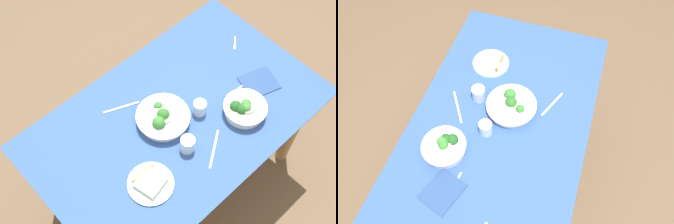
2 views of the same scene
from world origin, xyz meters
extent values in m
plane|color=brown|center=(0.00, 0.00, 0.00)|extent=(6.00, 6.00, 0.00)
cube|color=#2D4C84|center=(0.00, 0.00, 0.75)|extent=(1.45, 0.90, 0.01)
cube|color=#9E7547|center=(0.00, 0.00, 0.73)|extent=(1.41, 0.87, 0.02)
cylinder|color=#9E7547|center=(0.62, -0.35, 0.36)|extent=(0.07, 0.07, 0.72)
cylinder|color=#9E7547|center=(0.62, 0.35, 0.36)|extent=(0.07, 0.07, 0.72)
cylinder|color=white|center=(-0.26, 0.20, 0.77)|extent=(0.19, 0.19, 0.05)
cylinder|color=white|center=(-0.26, 0.20, 0.80)|extent=(0.21, 0.21, 0.01)
sphere|color=#33702D|center=(-0.26, 0.21, 0.82)|extent=(0.06, 0.06, 0.06)
sphere|color=#1E511E|center=(-0.23, 0.17, 0.81)|extent=(0.06, 0.06, 0.06)
sphere|color=#3D7A33|center=(-0.25, 0.21, 0.82)|extent=(0.05, 0.05, 0.05)
sphere|color=#1E511E|center=(-0.23, 0.21, 0.81)|extent=(0.05, 0.05, 0.05)
sphere|color=#33702D|center=(-0.27, 0.20, 0.81)|extent=(0.05, 0.05, 0.05)
cylinder|color=beige|center=(-0.27, 0.21, 0.82)|extent=(0.08, 0.08, 0.01)
cylinder|color=white|center=(0.06, -0.03, 0.77)|extent=(0.23, 0.23, 0.04)
cylinder|color=white|center=(0.06, -0.03, 0.80)|extent=(0.26, 0.26, 0.01)
sphere|color=#33702D|center=(0.11, -0.01, 0.81)|extent=(0.06, 0.06, 0.06)
sphere|color=#286023|center=(0.06, -0.03, 0.81)|extent=(0.06, 0.06, 0.06)
sphere|color=#33702D|center=(0.04, -0.08, 0.81)|extent=(0.05, 0.05, 0.05)
cylinder|color=beige|center=(0.07, -0.03, 0.81)|extent=(0.10, 0.10, 0.01)
cylinder|color=#99C6D1|center=(0.33, 0.18, 0.75)|extent=(0.21, 0.21, 0.01)
cube|color=beige|center=(0.33, 0.18, 0.77)|extent=(0.14, 0.14, 0.03)
cube|color=#9E703D|center=(0.33, 0.12, 0.77)|extent=(0.12, 0.01, 0.03)
cylinder|color=silver|center=(0.08, 0.16, 0.79)|extent=(0.07, 0.07, 0.08)
cylinder|color=silver|center=(-0.11, 0.05, 0.79)|extent=(0.07, 0.07, 0.08)
cube|color=#B7B7BC|center=(-0.38, 0.09, 0.75)|extent=(0.07, 0.02, 0.00)
cube|color=#B7B7BC|center=(-0.43, 0.10, 0.75)|extent=(0.03, 0.02, 0.00)
cube|color=#B7B7BC|center=(-0.01, 0.24, 0.75)|extent=(0.18, 0.12, 0.00)
cube|color=#B7B7BC|center=(0.16, -0.23, 0.75)|extent=(0.17, 0.08, 0.00)
cube|color=navy|center=(-0.46, 0.14, 0.75)|extent=(0.22, 0.20, 0.01)
camera|label=1|loc=(0.81, 0.81, 2.63)|focal=47.96mm
camera|label=2|loc=(-0.81, -0.28, 2.17)|focal=34.02mm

